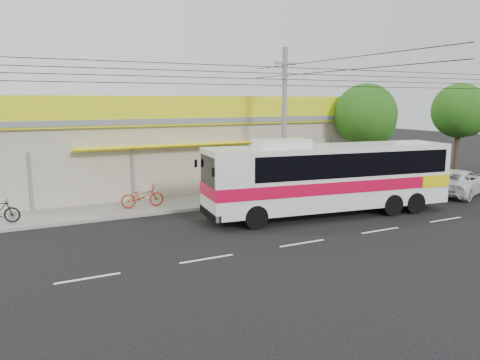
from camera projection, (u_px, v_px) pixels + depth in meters
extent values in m
plane|color=black|center=(269.00, 228.00, 20.27)|extent=(120.00, 120.00, 0.00)
cube|color=gray|center=(214.00, 200.00, 25.53)|extent=(30.00, 3.20, 0.15)
cube|color=gray|center=(178.00, 153.00, 30.11)|extent=(22.00, 8.00, 4.20)
cube|color=slate|center=(177.00, 118.00, 29.73)|extent=(22.60, 8.60, 0.30)
cube|color=yellow|center=(202.00, 111.00, 26.02)|extent=(22.00, 0.24, 1.60)
cube|color=#B12009|center=(168.00, 111.00, 25.10)|extent=(9.00, 0.10, 1.20)
cube|color=#157A19|center=(300.00, 110.00, 28.90)|extent=(2.40, 0.10, 1.10)
cube|color=navy|center=(335.00, 109.00, 30.10)|extent=(2.20, 0.10, 1.10)
cube|color=#B12009|center=(25.00, 112.00, 21.97)|extent=(3.00, 0.10, 1.10)
cube|color=yellow|center=(170.00, 146.00, 25.29)|extent=(10.00, 1.20, 0.37)
cube|color=silver|center=(329.00, 176.00, 22.23)|extent=(12.27, 4.00, 2.91)
cube|color=red|center=(329.00, 183.00, 22.29)|extent=(12.31, 4.04, 0.55)
cube|color=#D7C20B|center=(418.00, 177.00, 24.03)|extent=(1.91, 2.75, 0.60)
cube|color=black|center=(343.00, 162.00, 22.36)|extent=(10.28, 3.78, 1.10)
cube|color=black|center=(209.00, 173.00, 20.18)|extent=(0.44, 2.21, 1.51)
cube|color=silver|center=(282.00, 143.00, 21.12)|extent=(2.57, 1.70, 0.36)
cylinder|color=black|center=(256.00, 217.00, 20.01)|extent=(1.08, 0.45, 1.04)
cylinder|color=black|center=(238.00, 206.00, 22.11)|extent=(1.08, 0.45, 1.04)
cylinder|color=black|center=(414.00, 203.00, 22.78)|extent=(1.08, 0.45, 1.04)
cylinder|color=black|center=(385.00, 194.00, 24.89)|extent=(1.08, 0.45, 1.04)
imported|color=maroon|center=(142.00, 196.00, 23.43)|extent=(2.18, 0.86, 1.13)
imported|color=silver|center=(458.00, 182.00, 27.40)|extent=(5.84, 4.26, 1.47)
cylinder|color=slate|center=(284.00, 127.00, 24.76)|extent=(0.27, 0.27, 8.17)
cube|color=slate|center=(285.00, 63.00, 24.22)|extent=(1.23, 0.12, 0.12)
cylinder|color=#2F1F13|center=(363.00, 160.00, 30.15)|extent=(0.37, 0.37, 3.32)
sphere|color=#13440E|center=(365.00, 115.00, 29.66)|extent=(3.94, 3.94, 3.94)
sphere|color=#13440E|center=(376.00, 125.00, 29.77)|extent=(2.49, 2.49, 2.49)
cylinder|color=#2F1F13|center=(457.00, 150.00, 35.50)|extent=(0.39, 0.39, 3.42)
sphere|color=#13440E|center=(460.00, 111.00, 34.99)|extent=(4.07, 4.07, 4.07)
sphere|color=#13440E|center=(468.00, 119.00, 35.11)|extent=(2.57, 2.57, 2.57)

